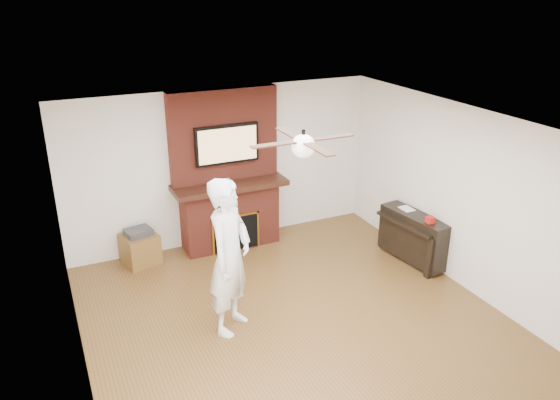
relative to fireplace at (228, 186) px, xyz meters
name	(u,v)px	position (x,y,z in m)	size (l,w,h in m)	color
room_shell	(302,235)	(0.00, -2.55, 0.25)	(5.36, 5.86, 2.86)	#563919
fireplace	(228,186)	(0.00, 0.00, 0.00)	(1.78, 0.64, 2.50)	maroon
tv	(227,144)	(0.00, -0.05, 0.68)	(1.00, 0.08, 0.60)	black
ceiling_fan	(303,145)	(0.00, -2.55, 1.34)	(1.21, 1.21, 0.31)	black
person	(230,257)	(-0.77, -2.20, -0.02)	(0.71, 0.48, 1.95)	white
side_table	(140,247)	(-1.45, -0.07, -0.74)	(0.58, 0.58, 0.56)	brown
piano	(413,236)	(2.31, -1.74, -0.58)	(0.57, 1.20, 0.86)	black
cable_box	(222,183)	(-0.13, -0.10, 0.11)	(0.32, 0.18, 0.05)	silver
candle_orange	(230,245)	(-0.07, -0.19, -0.93)	(0.07, 0.07, 0.13)	#D35118
candle_green	(239,244)	(0.08, -0.20, -0.95)	(0.07, 0.07, 0.09)	#307930
candle_cream	(240,243)	(0.11, -0.18, -0.94)	(0.07, 0.07, 0.11)	beige
candle_blue	(245,242)	(0.20, -0.16, -0.96)	(0.06, 0.06, 0.07)	teal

